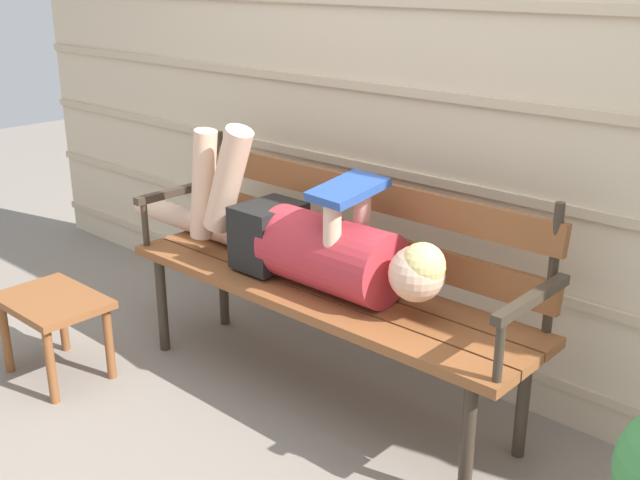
# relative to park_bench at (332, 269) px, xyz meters

# --- Properties ---
(ground_plane) EXTENTS (12.00, 12.00, 0.00)m
(ground_plane) POSITION_rel_park_bench_xyz_m (0.00, -0.22, -0.51)
(ground_plane) COLOR gray
(house_siding) EXTENTS (5.09, 0.08, 2.28)m
(house_siding) POSITION_rel_park_bench_xyz_m (0.00, 0.41, 0.63)
(house_siding) COLOR beige
(house_siding) RESTS_ON ground
(park_bench) EXTENTS (1.74, 0.46, 0.91)m
(park_bench) POSITION_rel_park_bench_xyz_m (0.00, 0.00, 0.00)
(park_bench) COLOR brown
(park_bench) RESTS_ON ground
(reclining_person) EXTENTS (1.73, 0.27, 0.56)m
(reclining_person) POSITION_rel_park_bench_xyz_m (-0.09, -0.07, 0.12)
(reclining_person) COLOR #B72D38
(footstool) EXTENTS (0.45, 0.32, 0.34)m
(footstool) POSITION_rel_park_bench_xyz_m (-0.90, -0.67, -0.23)
(footstool) COLOR brown
(footstool) RESTS_ON ground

